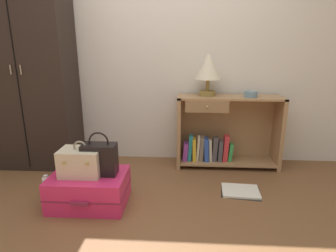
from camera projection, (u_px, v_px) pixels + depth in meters
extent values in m
plane|color=brown|center=(144.00, 236.00, 1.96)|extent=(9.00, 9.00, 0.00)
cube|color=silver|center=(161.00, 44.00, 3.04)|extent=(6.40, 0.10, 2.60)
cube|color=black|center=(29.00, 68.00, 2.90)|extent=(0.88, 0.45, 2.12)
cube|color=black|center=(16.00, 70.00, 2.68)|extent=(0.01, 0.01, 2.02)
cylinder|color=gray|center=(11.00, 70.00, 2.68)|extent=(0.01, 0.01, 0.09)
cylinder|color=gray|center=(21.00, 70.00, 2.67)|extent=(0.01, 0.01, 0.09)
cube|color=#A37A51|center=(179.00, 131.00, 3.05)|extent=(0.04, 0.32, 0.77)
cube|color=#A37A51|center=(278.00, 133.00, 2.99)|extent=(0.04, 0.32, 0.77)
cube|color=#A37A51|center=(230.00, 97.00, 2.92)|extent=(1.09, 0.32, 0.02)
cube|color=#A37A51|center=(226.00, 161.00, 3.11)|extent=(1.01, 0.32, 0.02)
cube|color=#A37A51|center=(226.00, 128.00, 3.16)|extent=(1.01, 0.01, 0.75)
cube|color=#8F6B47|center=(207.00, 107.00, 2.81)|extent=(0.44, 0.02, 0.12)
sphere|color=#9E844C|center=(207.00, 107.00, 2.79)|extent=(0.02, 0.02, 0.02)
cube|color=purple|center=(185.00, 151.00, 3.08)|extent=(0.06, 0.11, 0.20)
cube|color=teal|center=(190.00, 148.00, 3.07)|extent=(0.06, 0.09, 0.28)
cube|color=gold|center=(194.00, 149.00, 3.07)|extent=(0.05, 0.12, 0.25)
cube|color=beige|center=(198.00, 148.00, 3.06)|extent=(0.04, 0.09, 0.28)
cube|color=#726659|center=(202.00, 148.00, 3.06)|extent=(0.05, 0.11, 0.28)
cube|color=#2D51B2|center=(206.00, 149.00, 3.06)|extent=(0.06, 0.12, 0.26)
cube|color=beige|center=(210.00, 150.00, 3.06)|extent=(0.04, 0.08, 0.24)
cube|color=#4C474C|center=(215.00, 149.00, 3.05)|extent=(0.06, 0.09, 0.27)
cube|color=#4C474C|center=(220.00, 151.00, 3.06)|extent=(0.05, 0.12, 0.23)
cube|color=red|center=(226.00, 148.00, 3.04)|extent=(0.06, 0.10, 0.29)
cube|color=green|center=(230.00, 152.00, 3.05)|extent=(0.05, 0.08, 0.20)
cylinder|color=olive|center=(207.00, 93.00, 2.95)|extent=(0.17, 0.17, 0.05)
cylinder|color=olive|center=(208.00, 85.00, 2.92)|extent=(0.04, 0.04, 0.12)
cone|color=beige|center=(208.00, 66.00, 2.87)|extent=(0.27, 0.27, 0.27)
cylinder|color=slate|center=(251.00, 94.00, 2.86)|extent=(0.13, 0.13, 0.06)
cube|color=#DB2860|center=(90.00, 189.00, 2.33)|extent=(0.61, 0.43, 0.27)
cube|color=maroon|center=(90.00, 189.00, 2.33)|extent=(0.62, 0.44, 0.01)
cube|color=maroon|center=(80.00, 204.00, 2.11)|extent=(0.14, 0.02, 0.03)
cube|color=beige|center=(81.00, 162.00, 2.26)|extent=(0.33, 0.22, 0.22)
torus|color=gray|center=(80.00, 147.00, 2.23)|extent=(0.11, 0.02, 0.11)
cube|color=tan|center=(64.00, 163.00, 2.14)|extent=(0.02, 0.01, 0.02)
cube|color=tan|center=(87.00, 164.00, 2.13)|extent=(0.02, 0.01, 0.02)
cube|color=black|center=(100.00, 159.00, 2.27)|extent=(0.27, 0.15, 0.26)
torus|color=black|center=(99.00, 142.00, 2.23)|extent=(0.16, 0.01, 0.16)
cylinder|color=white|center=(47.00, 187.00, 2.45)|extent=(0.06, 0.06, 0.18)
cylinder|color=silver|center=(45.00, 177.00, 2.42)|extent=(0.04, 0.04, 0.02)
cube|color=white|center=(241.00, 191.00, 2.54)|extent=(0.35, 0.28, 0.02)
cube|color=black|center=(240.00, 192.00, 2.55)|extent=(0.38, 0.31, 0.01)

